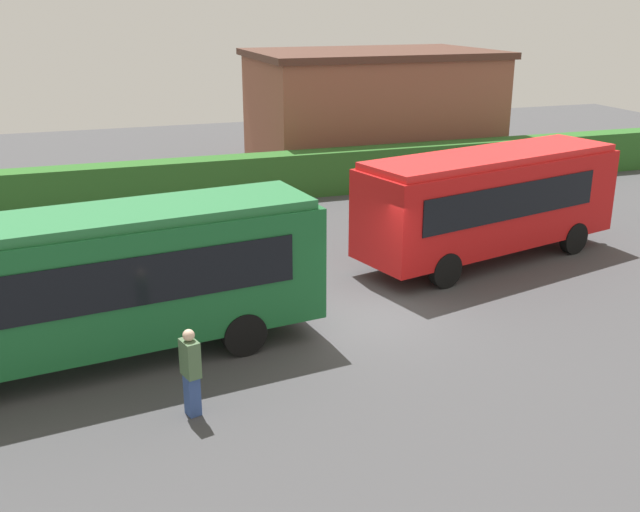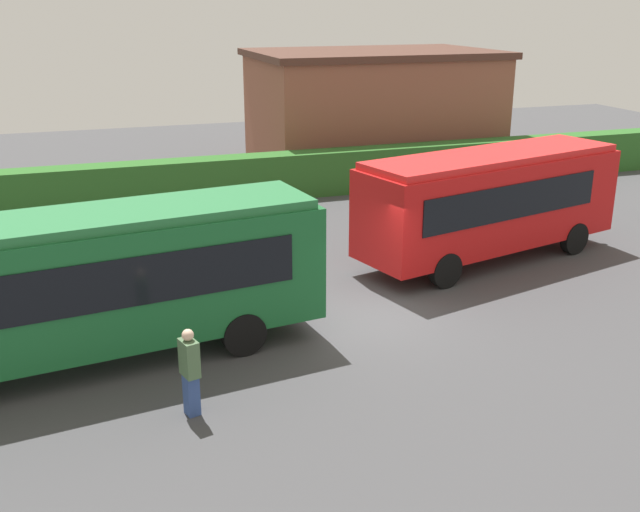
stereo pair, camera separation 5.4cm
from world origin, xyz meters
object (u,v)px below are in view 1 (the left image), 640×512
bus_green (77,282)px  traffic_cone (255,232)px  bus_red (490,199)px  person_left (191,370)px  person_center (449,198)px

bus_green → traffic_cone: bus_green is taller
bus_red → person_left: 11.81m
person_left → person_center: person_center is taller
bus_green → bus_red: (11.88, 3.35, -0.04)m
traffic_cone → bus_green: bearing=-127.5°
bus_green → person_left: (1.84, -2.79, -0.99)m
bus_red → person_center: size_ratio=4.67×
bus_red → person_center: bus_red is taller
person_left → person_center: size_ratio=0.92×
person_center → traffic_cone: bearing=131.8°
person_left → traffic_cone: size_ratio=2.94×
bus_green → traffic_cone: (5.67, 7.38, -1.62)m
bus_green → bus_red: bearing=-171.7°
bus_green → person_left: bearing=116.0°
bus_red → person_center: (0.57, 3.51, -0.87)m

